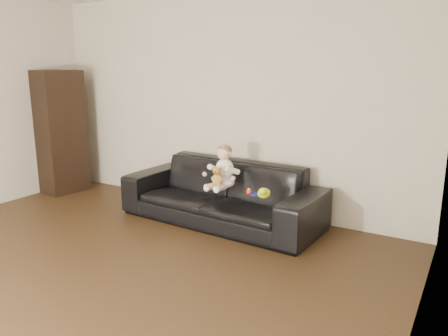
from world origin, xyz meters
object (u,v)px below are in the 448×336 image
Objects in this scene: cabinet at (61,132)px; toy_rattle at (249,192)px; toy_blue_disc at (255,194)px; sofa at (221,193)px; baby at (223,169)px; toy_green at (264,193)px; teddy_bear at (217,176)px.

cabinet reaches higher than toy_rattle.
toy_rattle reaches higher than toy_blue_disc.
sofa is 0.35m from baby.
baby reaches higher than toy_rattle.
baby is (2.67, -0.07, -0.19)m from cabinet.
baby is at bearing 170.98° from toy_blue_disc.
baby is at bearing -46.96° from sofa.
toy_blue_disc is at bearing -0.68° from baby.
sofa reaches higher than toy_rattle.
toy_green reaches higher than toy_blue_disc.
sofa is 38.83× the size of toy_rattle.
cabinet is 28.49× the size of toy_rattle.
cabinet reaches higher than teddy_bear.
baby reaches higher than toy_green.
cabinet is 18.10× the size of toy_blue_disc.
teddy_bear is (0.11, -0.27, 0.27)m from sofa.
toy_rattle is (0.35, 0.05, -0.13)m from teddy_bear.
sofa is 10.83× the size of teddy_bear.
teddy_bear reaches higher than toy_blue_disc.
sofa reaches higher than toy_blue_disc.
teddy_bear is (2.68, -0.21, -0.24)m from cabinet.
baby is 8.03× the size of toy_rattle.
cabinet reaches higher than toy_blue_disc.
toy_rattle is at bearing -155.37° from toy_blue_disc.
toy_blue_disc is (-0.14, 0.06, -0.05)m from toy_green.
baby is 0.47m from toy_blue_disc.
sofa is at bearing 159.92° from toy_blue_disc.
toy_rattle is at bearing 169.22° from toy_green.
sofa is 4.84× the size of baby.
toy_green is 0.16m from toy_blue_disc.
teddy_bear reaches higher than sofa.
cabinet is at bearing -175.72° from sofa.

